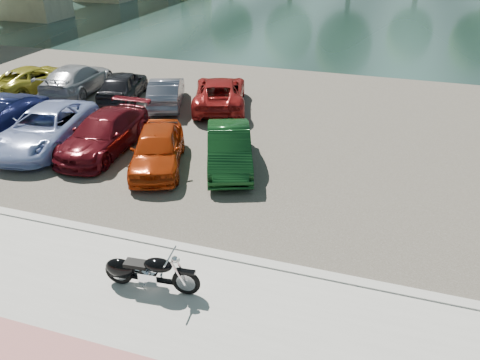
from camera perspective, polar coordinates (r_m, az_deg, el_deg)
name	(u,v)px	position (r m, az deg, el deg)	size (l,w,h in m)	color
ground	(179,309)	(10.99, -7.48, -15.29)	(200.00, 200.00, 0.00)	#595447
promenade	(159,340)	(10.34, -9.89, -18.68)	(60.00, 6.00, 0.10)	#ABA8A1
kerb	(210,254)	(12.32, -3.65, -8.96)	(60.00, 0.30, 0.14)	#ABA8A1
parking_lot	(286,129)	(19.91, 5.66, 6.23)	(60.00, 18.00, 0.04)	#403C34
river	(354,16)	(47.79, 13.73, 18.84)	(120.00, 40.00, 0.00)	#172A26
motorcycle	(143,271)	(11.21, -11.77, -10.85)	(2.33, 0.75, 1.05)	black
car_2	(46,128)	(19.43, -22.62, 5.88)	(2.39, 5.18, 1.44)	#95A4D9
car_3	(104,133)	(18.26, -16.24, 5.48)	(1.94, 4.78, 1.39)	#520B12
car_4	(157,148)	(16.54, -10.04, 3.82)	(1.67, 4.15, 1.41)	#B0320B
car_5	(229,148)	(16.32, -1.34, 3.87)	(1.47, 4.22, 1.39)	#0F3715
car_6	(35,78)	(26.63, -23.70, 11.28)	(2.08, 4.52, 1.25)	#A09624
car_7	(77,79)	(25.36, -19.26, 11.54)	(2.03, 5.01, 1.45)	#9B9CA3
car_8	(123,85)	(23.75, -14.09, 11.12)	(1.66, 4.14, 1.41)	black
car_9	(166,92)	(22.51, -8.97, 10.55)	(1.40, 4.01, 1.32)	slate
car_10	(220,92)	(22.10, -2.47, 10.61)	(2.28, 4.96, 1.38)	maroon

